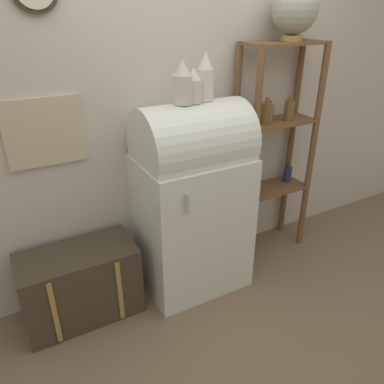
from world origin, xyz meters
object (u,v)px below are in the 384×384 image
(suitcase_trunk, at_px, (81,284))
(globe, at_px, (295,11))
(refrigerator, at_px, (193,199))
(vase_right, at_px, (205,78))
(vase_left, at_px, (182,84))
(vase_center, at_px, (194,86))

(suitcase_trunk, xyz_separation_m, globe, (1.67, 0.04, 1.64))
(refrigerator, xyz_separation_m, vase_right, (0.10, 0.01, 0.82))
(vase_right, bearing_deg, globe, 5.88)
(vase_left, distance_m, vase_right, 0.17)
(refrigerator, height_order, globe, globe)
(vase_left, height_order, vase_right, vase_right)
(suitcase_trunk, distance_m, vase_right, 1.57)
(suitcase_trunk, bearing_deg, globe, 1.52)
(globe, distance_m, vase_left, 1.00)
(suitcase_trunk, bearing_deg, vase_right, -2.00)
(refrigerator, distance_m, vase_right, 0.82)
(suitcase_trunk, relative_size, vase_center, 3.54)
(globe, relative_size, vase_right, 1.19)
(vase_left, xyz_separation_m, vase_center, (0.08, 0.00, -0.02))
(vase_center, bearing_deg, globe, 6.61)
(refrigerator, height_order, suitcase_trunk, refrigerator)
(refrigerator, distance_m, vase_left, 0.80)
(refrigerator, bearing_deg, globe, 6.02)
(suitcase_trunk, xyz_separation_m, vase_left, (0.76, -0.05, 1.26))
(refrigerator, height_order, vase_center, vase_center)
(globe, bearing_deg, refrigerator, -173.98)
(suitcase_trunk, relative_size, vase_right, 2.52)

